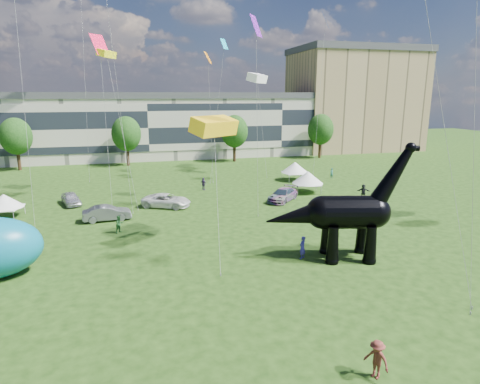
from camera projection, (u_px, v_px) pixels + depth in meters
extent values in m
plane|color=#16330C|center=(306.00, 291.00, 26.31)|extent=(220.00, 220.00, 0.00)
cube|color=beige|center=(147.00, 128.00, 81.33)|extent=(78.00, 11.00, 12.00)
cube|color=tan|center=(354.00, 102.00, 94.59)|extent=(28.00, 18.00, 22.00)
cylinder|color=#382314|center=(19.00, 161.00, 68.57)|extent=(0.56, 0.56, 3.20)
ellipsoid|color=#14380F|center=(15.00, 133.00, 67.46)|extent=(5.20, 5.20, 6.24)
cylinder|color=#382314|center=(128.00, 157.00, 72.92)|extent=(0.56, 0.56, 3.20)
ellipsoid|color=#14380F|center=(126.00, 131.00, 71.81)|extent=(5.20, 5.20, 6.24)
cylinder|color=#382314|center=(234.00, 153.00, 77.76)|extent=(0.56, 0.56, 3.20)
ellipsoid|color=#14380F|center=(234.00, 129.00, 76.65)|extent=(5.20, 5.20, 6.24)
cylinder|color=#382314|center=(320.00, 150.00, 82.12)|extent=(0.56, 0.56, 3.20)
ellipsoid|color=#14380F|center=(321.00, 127.00, 81.01)|extent=(5.20, 5.20, 6.24)
cone|color=black|center=(333.00, 245.00, 30.46)|extent=(1.20, 1.20, 2.88)
sphere|color=black|center=(332.00, 261.00, 30.75)|extent=(1.06, 1.06, 1.06)
cone|color=black|center=(326.00, 236.00, 32.51)|extent=(1.20, 1.20, 2.88)
sphere|color=black|center=(326.00, 250.00, 32.81)|extent=(1.06, 1.06, 1.06)
cone|color=black|center=(370.00, 245.00, 30.51)|extent=(1.20, 1.20, 2.88)
sphere|color=black|center=(369.00, 260.00, 30.80)|extent=(1.06, 1.06, 1.06)
cone|color=black|center=(362.00, 236.00, 32.56)|extent=(1.20, 1.20, 2.88)
sphere|color=black|center=(361.00, 250.00, 32.86)|extent=(1.06, 1.06, 1.06)
cylinder|color=black|center=(348.00, 212.00, 30.96)|extent=(4.52, 3.46, 2.59)
sphere|color=black|center=(322.00, 212.00, 30.93)|extent=(2.59, 2.59, 2.59)
sphere|color=black|center=(374.00, 212.00, 31.00)|extent=(2.50, 2.50, 2.50)
cone|color=black|center=(393.00, 177.00, 30.37)|extent=(3.85, 2.24, 5.09)
sphere|color=black|center=(411.00, 148.00, 29.87)|extent=(0.81, 0.81, 0.81)
cylinder|color=black|center=(415.00, 148.00, 29.89)|extent=(0.75, 0.57, 0.42)
cone|color=black|center=(297.00, 216.00, 30.97)|extent=(5.41, 3.14, 2.82)
imported|color=silver|center=(71.00, 199.00, 47.00)|extent=(3.02, 4.64, 1.47)
imported|color=slate|center=(107.00, 213.00, 41.05)|extent=(4.92, 2.13, 1.58)
imported|color=silver|center=(166.00, 201.00, 45.99)|extent=(6.09, 4.69, 1.54)
imported|color=#595960|center=(283.00, 195.00, 48.67)|extent=(5.26, 5.28, 1.54)
cube|color=white|center=(307.00, 184.00, 52.90)|extent=(3.86, 3.86, 0.13)
cone|color=white|center=(308.00, 177.00, 52.70)|extent=(4.89, 4.89, 1.60)
cylinder|color=#999999|center=(298.00, 191.00, 51.56)|extent=(0.06, 0.06, 1.18)
cylinder|color=#999999|center=(321.00, 191.00, 51.61)|extent=(0.06, 0.06, 1.18)
cylinder|color=#999999|center=(294.00, 186.00, 54.46)|extent=(0.06, 0.06, 1.18)
cylinder|color=#999999|center=(316.00, 185.00, 54.52)|extent=(0.06, 0.06, 1.18)
cube|color=white|center=(295.00, 173.00, 60.41)|extent=(3.21, 3.21, 0.13)
cone|color=white|center=(295.00, 167.00, 60.21)|extent=(4.07, 4.07, 1.59)
cylinder|color=#999999|center=(289.00, 179.00, 58.78)|extent=(0.06, 0.06, 1.16)
cylinder|color=#999999|center=(308.00, 178.00, 59.53)|extent=(0.06, 0.06, 1.16)
cylinder|color=#999999|center=(282.00, 175.00, 61.56)|extent=(0.06, 0.06, 1.16)
cylinder|color=#999999|center=(300.00, 174.00, 62.31)|extent=(0.06, 0.06, 1.16)
cube|color=white|center=(5.00, 208.00, 41.90)|extent=(3.30, 3.30, 0.12)
cone|color=white|center=(4.00, 201.00, 41.72)|extent=(4.18, 4.18, 1.45)
cylinder|color=#999999|center=(14.00, 216.00, 40.85)|extent=(0.06, 0.06, 1.06)
cylinder|color=#999999|center=(25.00, 209.00, 43.46)|extent=(0.06, 0.06, 1.06)
imported|color=olive|center=(341.00, 204.00, 43.95)|extent=(1.37, 1.21, 1.84)
imported|color=maroon|center=(377.00, 359.00, 18.09)|extent=(1.16, 1.39, 1.87)
imported|color=black|center=(363.00, 191.00, 50.15)|extent=(1.66, 1.15, 1.72)
imported|color=#2B6D2E|center=(119.00, 224.00, 37.37)|extent=(1.02, 1.00, 1.66)
imported|color=#317B6E|center=(332.00, 173.00, 62.13)|extent=(0.65, 0.51, 1.58)
imported|color=#352B9F|center=(302.00, 247.00, 31.45)|extent=(0.80, 0.75, 1.83)
imported|color=#432B62|center=(204.00, 184.00, 54.25)|extent=(0.98, 1.01, 1.70)
plane|color=#EA0F40|center=(100.00, 45.00, 46.64)|extent=(2.76, 2.79, 2.44)
plane|color=orange|center=(208.00, 58.00, 59.16)|extent=(1.64, 2.12, 1.69)
cube|color=yellow|center=(106.00, 54.00, 47.08)|extent=(2.32, 2.80, 1.03)
plane|color=blue|center=(326.00, 20.00, 55.29)|extent=(2.18, 2.76, 2.34)
plane|color=#6F17A2|center=(256.00, 26.00, 41.75)|extent=(2.09, 2.40, 2.20)
plane|color=#0DAED1|center=(224.00, 44.00, 57.09)|extent=(1.62, 1.58, 1.47)
cube|color=yellow|center=(214.00, 126.00, 32.86)|extent=(4.42, 3.99, 1.67)
cube|color=white|center=(257.00, 78.00, 65.19)|extent=(4.29, 4.51, 1.71)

